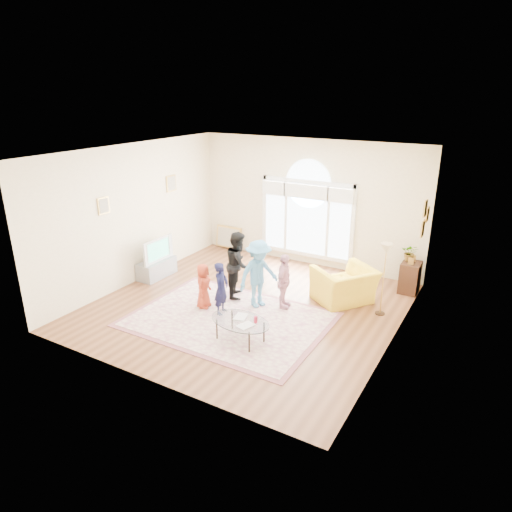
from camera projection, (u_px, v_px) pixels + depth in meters
The scene contains 18 objects.
ground at pixel (247, 306), 9.63m from camera, with size 6.00×6.00×0.00m, color #58321C.
room_shell at pixel (305, 206), 11.38m from camera, with size 6.00×6.00×6.00m.
area_rug at pixel (229, 319), 9.06m from camera, with size 3.60×2.60×0.02m, color beige.
rug_border at pixel (229, 319), 9.06m from camera, with size 3.80×2.80×0.01m, color #8D5058.
tv_console at pixel (157, 268), 11.09m from camera, with size 0.45×1.00×0.42m, color gray.
television at pixel (155, 249), 10.91m from camera, with size 0.16×0.98×0.56m.
coffee_table at pixel (240, 321), 8.16m from camera, with size 1.27×0.90×0.54m.
armchair at pixel (344, 285), 9.71m from camera, with size 1.17×1.02×0.76m, color yellow.
side_cabinet at pixel (410, 277), 10.19m from camera, with size 0.40×0.50×0.70m, color black.
floor_lamp at pixel (386, 255), 8.86m from camera, with size 0.26×0.26×1.51m.
plant_pedestal at pixel (407, 275), 10.31m from camera, with size 0.20×0.20×0.70m, color white.
potted_plant at pixel (410, 253), 10.13m from camera, with size 0.35×0.30×0.39m, color #33722D.
leaning_picture at pixel (229, 249), 13.09m from camera, with size 0.80×0.05×0.62m, color tan.
child_red at pixel (203, 286), 9.40m from camera, with size 0.47×0.30×0.95m, color #AA361E.
child_navy at pixel (221, 288), 9.10m from camera, with size 0.40×0.26×1.09m, color #131436.
child_black at pixel (239, 264), 9.85m from camera, with size 0.71×0.55×1.46m, color black.
child_pink at pixel (284, 281), 9.34m from camera, with size 0.68×0.28×1.17m, color #E09EB3.
child_blue at pixel (258, 274), 9.36m from camera, with size 0.93×0.54×1.44m, color #4C91BF.
Camera 1 is at (4.50, -7.42, 4.31)m, focal length 32.00 mm.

